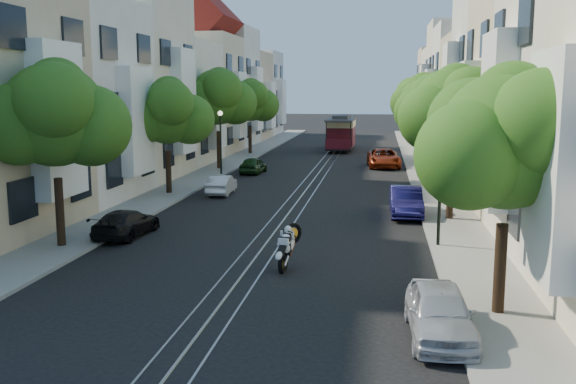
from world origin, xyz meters
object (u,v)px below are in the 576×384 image
at_px(cable_car, 341,131).
at_px(parked_car_e_far, 384,158).
at_px(tree_e_c, 434,108).
at_px(parked_car_e_mid, 406,201).
at_px(tree_e_b, 455,112).
at_px(sportbike_rider, 287,245).
at_px(lamp_west, 221,133).
at_px(parked_car_w_far, 253,165).
at_px(tree_e_a, 510,144).
at_px(tree_e_d, 423,100).
at_px(tree_w_c, 219,98).
at_px(lamp_east, 441,170).
at_px(tree_w_b, 168,114).
at_px(parked_car_w_near, 126,223).
at_px(tree_w_a, 56,117).
at_px(parked_car_w_mid, 222,185).
at_px(tree_w_d, 250,102).
at_px(parked_car_e_near, 440,312).

height_order(cable_car, parked_car_e_far, cable_car).
height_order(tree_e_c, parked_car_e_mid, tree_e_c).
xyz_separation_m(tree_e_b, sportbike_rider, (-5.99, -8.44, -3.94)).
relative_size(lamp_west, parked_car_w_far, 1.26).
bearing_deg(tree_e_a, tree_e_b, 90.00).
bearing_deg(tree_e_d, tree_w_c, -157.38).
height_order(tree_e_c, cable_car, tree_e_c).
distance_m(lamp_east, parked_car_e_far, 24.35).
bearing_deg(tree_w_b, parked_car_w_near, -81.12).
xyz_separation_m(tree_w_a, lamp_west, (0.84, 20.02, -1.89)).
bearing_deg(parked_car_w_near, tree_w_c, -81.00).
distance_m(tree_e_b, parked_car_e_far, 19.84).
relative_size(tree_w_c, parked_car_e_far, 1.46).
height_order(cable_car, parked_car_e_mid, cable_car).
bearing_deg(tree_e_a, cable_car, 98.75).
bearing_deg(lamp_west, tree_e_a, -61.55).
distance_m(tree_e_d, parked_car_w_mid, 20.60).
xyz_separation_m(tree_w_d, cable_car, (7.64, 4.94, -2.82)).
xyz_separation_m(tree_e_a, tree_e_b, (0.00, 12.00, 0.34)).
xyz_separation_m(lamp_west, sportbike_rider, (7.57, -21.47, -2.06)).
xyz_separation_m(tree_e_c, parked_car_e_far, (-2.86, 8.21, -3.92)).
bearing_deg(cable_car, lamp_east, -80.44).
bearing_deg(parked_car_w_near, sportbike_rider, 157.21).
distance_m(tree_e_b, tree_w_b, 15.25).
bearing_deg(lamp_west, tree_e_c, -8.49).
height_order(tree_e_a, tree_e_b, tree_e_b).
height_order(lamp_east, parked_car_w_mid, lamp_east).
bearing_deg(lamp_west, parked_car_w_mid, -75.68).
relative_size(tree_w_b, cable_car, 0.80).
bearing_deg(tree_w_c, parked_car_w_near, -85.78).
relative_size(tree_e_a, tree_e_c, 0.96).
bearing_deg(tree_e_a, sportbike_rider, 149.32).
distance_m(tree_e_b, parked_car_w_far, 19.04).
distance_m(tree_w_a, tree_w_c, 23.00).
xyz_separation_m(tree_e_a, cable_car, (-6.76, 43.94, -2.62)).
bearing_deg(parked_car_w_far, tree_e_d, -143.12).
relative_size(sportbike_rider, parked_car_w_far, 0.55).
relative_size(parked_car_e_near, parked_car_w_far, 1.10).
relative_size(lamp_east, sportbike_rider, 2.29).
relative_size(tree_w_c, sportbike_rider, 3.90).
bearing_deg(lamp_east, tree_e_a, -82.21).
height_order(tree_e_d, parked_car_e_far, tree_e_d).
relative_size(sportbike_rider, parked_car_e_mid, 0.46).
xyz_separation_m(tree_e_b, tree_w_b, (-14.40, 5.00, -0.34)).
relative_size(tree_e_c, parked_car_e_near, 1.80).
xyz_separation_m(lamp_west, parked_car_w_far, (1.90, 1.44, -2.28)).
height_order(lamp_east, lamp_west, same).
distance_m(tree_e_b, parked_car_e_near, 14.36).
relative_size(parked_car_e_mid, parked_car_w_mid, 1.23).
bearing_deg(tree_w_b, parked_car_e_far, 50.92).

